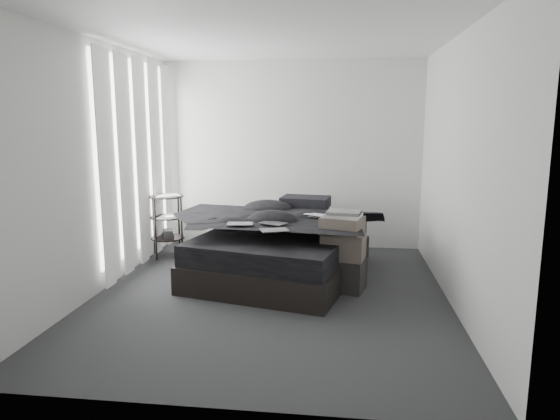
# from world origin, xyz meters

# --- Properties ---
(floor) EXTENTS (3.60, 4.20, 0.01)m
(floor) POSITION_xyz_m (0.00, 0.00, 0.00)
(floor) COLOR #2E2E30
(floor) RESTS_ON ground
(ceiling) EXTENTS (3.60, 4.20, 0.01)m
(ceiling) POSITION_xyz_m (0.00, 0.00, 2.60)
(ceiling) COLOR white
(ceiling) RESTS_ON ground
(wall_back) EXTENTS (3.60, 0.01, 2.60)m
(wall_back) POSITION_xyz_m (0.00, 2.10, 1.30)
(wall_back) COLOR silver
(wall_back) RESTS_ON ground
(wall_front) EXTENTS (3.60, 0.01, 2.60)m
(wall_front) POSITION_xyz_m (0.00, -2.10, 1.30)
(wall_front) COLOR silver
(wall_front) RESTS_ON ground
(wall_left) EXTENTS (0.01, 4.20, 2.60)m
(wall_left) POSITION_xyz_m (-1.80, 0.00, 1.30)
(wall_left) COLOR silver
(wall_left) RESTS_ON ground
(wall_right) EXTENTS (0.01, 4.20, 2.60)m
(wall_right) POSITION_xyz_m (1.80, 0.00, 1.30)
(wall_right) COLOR silver
(wall_right) RESTS_ON ground
(window_left) EXTENTS (0.02, 2.00, 2.30)m
(window_left) POSITION_xyz_m (-1.78, 0.90, 1.35)
(window_left) COLOR white
(window_left) RESTS_ON wall_left
(curtain_left) EXTENTS (0.06, 2.12, 2.48)m
(curtain_left) POSITION_xyz_m (-1.73, 0.90, 1.28)
(curtain_left) COLOR white
(curtain_left) RESTS_ON wall_left
(bed) EXTENTS (2.09, 2.48, 0.29)m
(bed) POSITION_xyz_m (0.04, 0.70, 0.15)
(bed) COLOR black
(bed) RESTS_ON floor
(mattress) EXTENTS (2.02, 2.41, 0.23)m
(mattress) POSITION_xyz_m (0.04, 0.70, 0.41)
(mattress) COLOR black
(mattress) RESTS_ON bed
(duvet) EXTENTS (1.98, 2.17, 0.25)m
(duvet) POSITION_xyz_m (0.02, 0.65, 0.65)
(duvet) COLOR black
(duvet) RESTS_ON mattress
(pillow_lower) EXTENTS (0.73, 0.58, 0.15)m
(pillow_lower) POSITION_xyz_m (0.18, 1.53, 0.60)
(pillow_lower) COLOR black
(pillow_lower) RESTS_ON mattress
(pillow_upper) EXTENTS (0.66, 0.50, 0.14)m
(pillow_upper) POSITION_xyz_m (0.25, 1.49, 0.74)
(pillow_upper) COLOR black
(pillow_upper) RESTS_ON pillow_lower
(laptop) EXTENTS (0.41, 0.37, 0.03)m
(laptop) POSITION_xyz_m (0.43, 0.66, 0.79)
(laptop) COLOR silver
(laptop) RESTS_ON duvet
(comic_a) EXTENTS (0.30, 0.22, 0.01)m
(comic_a) POSITION_xyz_m (-0.35, 0.20, 0.78)
(comic_a) COLOR black
(comic_a) RESTS_ON duvet
(comic_b) EXTENTS (0.32, 0.28, 0.01)m
(comic_b) POSITION_xyz_m (-0.01, 0.28, 0.79)
(comic_b) COLOR black
(comic_b) RESTS_ON duvet
(comic_c) EXTENTS (0.32, 0.27, 0.01)m
(comic_c) POSITION_xyz_m (0.05, -0.06, 0.79)
(comic_c) COLOR black
(comic_c) RESTS_ON duvet
(side_stand) EXTENTS (0.58, 0.58, 0.80)m
(side_stand) POSITION_xyz_m (-1.56, 1.31, 0.40)
(side_stand) COLOR black
(side_stand) RESTS_ON floor
(papers) EXTENTS (0.39, 0.37, 0.02)m
(papers) POSITION_xyz_m (-1.54, 1.30, 0.81)
(papers) COLOR white
(papers) RESTS_ON side_stand
(floor_books) EXTENTS (0.17, 0.21, 0.13)m
(floor_books) POSITION_xyz_m (-0.97, 1.26, 0.06)
(floor_books) COLOR black
(floor_books) RESTS_ON floor
(box_lower) EXTENTS (0.54, 0.47, 0.34)m
(box_lower) POSITION_xyz_m (0.73, 0.27, 0.17)
(box_lower) COLOR black
(box_lower) RESTS_ON floor
(box_mid) EXTENTS (0.49, 0.42, 0.26)m
(box_mid) POSITION_xyz_m (0.74, 0.26, 0.47)
(box_mid) COLOR brown
(box_mid) RESTS_ON box_lower
(box_upper) EXTENTS (0.50, 0.44, 0.18)m
(box_upper) POSITION_xyz_m (0.73, 0.27, 0.70)
(box_upper) COLOR brown
(box_upper) RESTS_ON box_mid
(art_book_white) EXTENTS (0.41, 0.36, 0.04)m
(art_book_white) POSITION_xyz_m (0.73, 0.27, 0.81)
(art_book_white) COLOR silver
(art_book_white) RESTS_ON box_upper
(art_book_snake) EXTENTS (0.38, 0.32, 0.03)m
(art_book_snake) POSITION_xyz_m (0.74, 0.26, 0.84)
(art_book_snake) COLOR silver
(art_book_snake) RESTS_ON art_book_white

